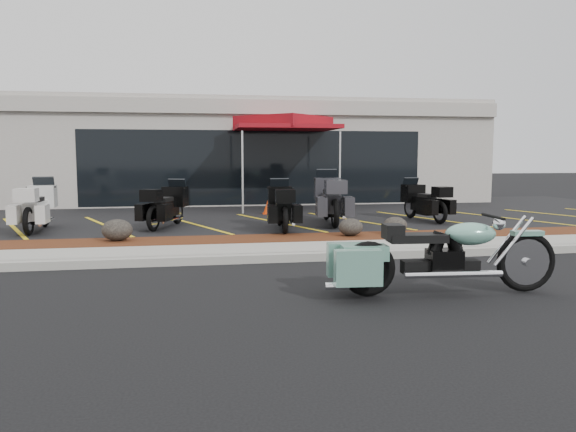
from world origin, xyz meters
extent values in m
plane|color=black|center=(0.00, 0.00, 0.00)|extent=(90.00, 90.00, 0.00)
cube|color=gray|center=(0.00, 0.90, 0.07)|extent=(24.00, 0.25, 0.15)
cube|color=gray|center=(0.00, 1.60, 0.07)|extent=(24.00, 1.20, 0.15)
cube|color=#3C190D|center=(0.00, 2.80, 0.08)|extent=(24.00, 1.20, 0.16)
cube|color=black|center=(0.00, 8.20, 0.07)|extent=(26.00, 9.60, 0.15)
cube|color=#9D968D|center=(0.00, 14.50, 2.00)|extent=(18.00, 8.00, 4.00)
cube|color=black|center=(0.00, 10.52, 1.50)|extent=(12.00, 0.06, 2.60)
cube|color=#9D968D|center=(0.00, 10.49, 3.60)|extent=(18.00, 0.30, 0.50)
ellipsoid|color=black|center=(-3.80, 2.94, 0.39)|extent=(0.64, 0.53, 0.45)
ellipsoid|color=black|center=(1.23, 2.81, 0.35)|extent=(0.55, 0.46, 0.39)
ellipsoid|color=black|center=(2.30, 2.89, 0.36)|extent=(0.56, 0.46, 0.39)
cone|color=#E23807|center=(0.06, 7.78, 0.37)|extent=(0.36, 0.36, 0.45)
cylinder|color=silver|center=(-0.35, 7.81, 1.41)|extent=(0.06, 0.06, 2.53)
cylinder|color=silver|center=(2.67, 8.42, 1.41)|extent=(0.06, 0.06, 2.53)
cylinder|color=silver|center=(-0.96, 10.83, 1.41)|extent=(0.06, 0.06, 2.53)
cylinder|color=silver|center=(2.06, 11.44, 1.41)|extent=(0.06, 0.06, 2.53)
cube|color=maroon|center=(0.85, 9.63, 2.84)|extent=(3.89, 3.89, 0.13)
cube|color=maroon|center=(0.85, 9.63, 3.03)|extent=(3.36, 3.36, 0.38)
camera|label=1|loc=(-2.26, -9.14, 1.96)|focal=35.00mm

